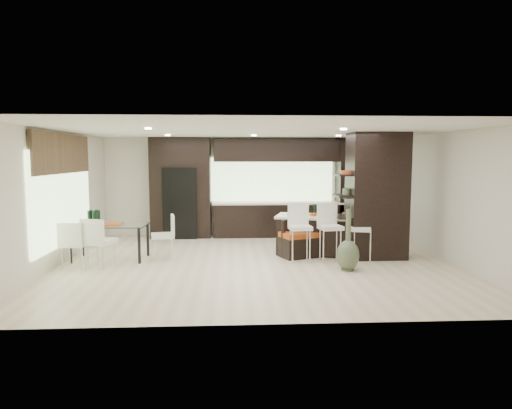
{
  "coord_description": "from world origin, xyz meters",
  "views": [
    {
      "loc": [
        -0.54,
        -9.25,
        2.19
      ],
      "look_at": [
        0.0,
        0.6,
        1.15
      ],
      "focal_mm": 32.0,
      "sensor_mm": 36.0,
      "label": 1
    }
  ],
  "objects": [
    {
      "name": "kitchen_island",
      "position": [
        1.52,
        0.79,
        0.43
      ],
      "size": [
        2.24,
        1.43,
        0.86
      ],
      "primitive_type": "cube",
      "rotation": [
        0.0,
        0.0,
        -0.28
      ],
      "color": "black",
      "rests_on": "ground"
    },
    {
      "name": "left_wall",
      "position": [
        -4.0,
        0.0,
        1.35
      ],
      "size": [
        0.02,
        7.0,
        2.7
      ],
      "primitive_type": "cube",
      "color": "silver",
      "rests_on": "ground"
    },
    {
      "name": "bench",
      "position": [
        1.24,
        0.62,
        0.27
      ],
      "size": [
        1.53,
        1.03,
        0.55
      ],
      "primitive_type": "cube",
      "rotation": [
        0.0,
        0.0,
        0.38
      ],
      "color": "black",
      "rests_on": "ground"
    },
    {
      "name": "window_back",
      "position": [
        0.6,
        3.46,
        1.55
      ],
      "size": [
        3.4,
        0.04,
        1.2
      ],
      "primitive_type": "cube",
      "color": "#B2D199",
      "rests_on": "back_wall"
    },
    {
      "name": "ceiling",
      "position": [
        0.0,
        0.0,
        2.7
      ],
      "size": [
        8.0,
        7.0,
        0.02
      ],
      "primitive_type": "cube",
      "color": "white",
      "rests_on": "ground"
    },
    {
      "name": "dining_table",
      "position": [
        -3.11,
        0.46,
        0.38
      ],
      "size": [
        1.63,
        0.98,
        0.76
      ],
      "primitive_type": "cube",
      "rotation": [
        0.0,
        0.0,
        -0.06
      ],
      "color": "white",
      "rests_on": "ground"
    },
    {
      "name": "window_left",
      "position": [
        -3.96,
        0.2,
        1.35
      ],
      "size": [
        0.04,
        3.2,
        1.9
      ],
      "primitive_type": "cube",
      "color": "#B2D199",
      "rests_on": "left_wall"
    },
    {
      "name": "stool_mid",
      "position": [
        1.52,
        0.03,
        0.5
      ],
      "size": [
        0.51,
        0.51,
        0.99
      ],
      "primitive_type": "cube",
      "rotation": [
        0.0,
        0.0,
        0.17
      ],
      "color": "white",
      "rests_on": "ground"
    },
    {
      "name": "chair_far",
      "position": [
        -3.6,
        -0.3,
        0.43
      ],
      "size": [
        0.49,
        0.49,
        0.86
      ],
      "primitive_type": "cube",
      "rotation": [
        0.0,
        0.0,
        -0.05
      ],
      "color": "white",
      "rests_on": "ground"
    },
    {
      "name": "back_cabinetry",
      "position": [
        0.5,
        3.17,
        1.35
      ],
      "size": [
        6.8,
        0.68,
        2.7
      ],
      "primitive_type": "cube",
      "color": "black",
      "rests_on": "ground"
    },
    {
      "name": "ground",
      "position": [
        0.0,
        0.0,
        0.0
      ],
      "size": [
        8.0,
        8.0,
        0.0
      ],
      "primitive_type": "plane",
      "color": "beige",
      "rests_on": "ground"
    },
    {
      "name": "refrigerator",
      "position": [
        -1.9,
        3.12,
        0.95
      ],
      "size": [
        0.9,
        0.68,
        1.9
      ],
      "primitive_type": "cube",
      "color": "black",
      "rests_on": "ground"
    },
    {
      "name": "back_wall",
      "position": [
        0.0,
        3.5,
        1.35
      ],
      "size": [
        8.0,
        0.02,
        2.7
      ],
      "primitive_type": "cube",
      "color": "silver",
      "rests_on": "ground"
    },
    {
      "name": "right_wall",
      "position": [
        4.0,
        0.0,
        1.35
      ],
      "size": [
        0.02,
        7.0,
        2.7
      ],
      "primitive_type": "cube",
      "color": "silver",
      "rests_on": "ground"
    },
    {
      "name": "floor_vase",
      "position": [
        1.7,
        -0.74,
        0.6
      ],
      "size": [
        0.49,
        0.49,
        1.19
      ],
      "primitive_type": null,
      "rotation": [
        0.0,
        0.0,
        -0.14
      ],
      "color": "#4A5840",
      "rests_on": "ground"
    },
    {
      "name": "ceiling_spots",
      "position": [
        0.0,
        0.25,
        2.68
      ],
      "size": [
        4.0,
        3.0,
        0.02
      ],
      "primitive_type": "cube",
      "color": "white",
      "rests_on": "ceiling"
    },
    {
      "name": "partition_column",
      "position": [
        2.6,
        0.4,
        1.35
      ],
      "size": [
        1.2,
        0.8,
        2.7
      ],
      "primitive_type": "cube",
      "color": "black",
      "rests_on": "ground"
    },
    {
      "name": "stone_accent",
      "position": [
        -3.93,
        0.2,
        2.25
      ],
      "size": [
        0.08,
        3.0,
        0.8
      ],
      "primitive_type": "cube",
      "color": "brown",
      "rests_on": "left_wall"
    },
    {
      "name": "chair_near",
      "position": [
        -3.11,
        -0.32,
        0.46
      ],
      "size": [
        0.64,
        0.64,
        0.93
      ],
      "primitive_type": "cube",
      "rotation": [
        0.0,
        0.0,
        -0.33
      ],
      "color": "white",
      "rests_on": "ground"
    },
    {
      "name": "stool_left",
      "position": [
        0.89,
        0.03,
        0.5
      ],
      "size": [
        0.47,
        0.47,
        0.99
      ],
      "primitive_type": "cube",
      "rotation": [
        0.0,
        0.0,
        0.07
      ],
      "color": "white",
      "rests_on": "ground"
    },
    {
      "name": "chair_end",
      "position": [
        -2.01,
        0.46,
        0.44
      ],
      "size": [
        0.55,
        0.55,
        0.87
      ],
      "primitive_type": "cube",
      "rotation": [
        0.0,
        0.0,
        1.76
      ],
      "color": "white",
      "rests_on": "ground"
    },
    {
      "name": "stool_right",
      "position": [
        2.16,
        0.04,
        0.47
      ],
      "size": [
        0.51,
        0.51,
        0.95
      ],
      "primitive_type": "cube",
      "rotation": [
        0.0,
        0.0,
        -0.25
      ],
      "color": "white",
      "rests_on": "ground"
    }
  ]
}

